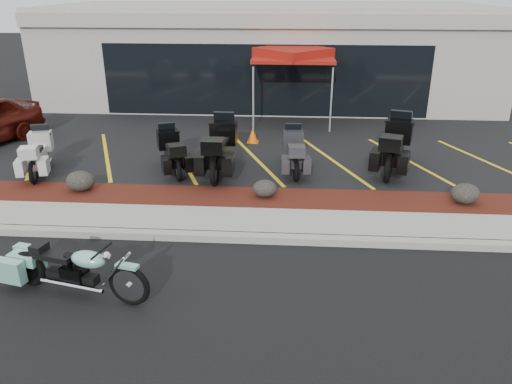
# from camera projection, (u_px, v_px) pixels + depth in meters

# --- Properties ---
(ground) EXTENTS (90.00, 90.00, 0.00)m
(ground) POSITION_uv_depth(u_px,v_px,m) (235.00, 264.00, 9.27)
(ground) COLOR black
(ground) RESTS_ON ground
(curb) EXTENTS (24.00, 0.25, 0.15)m
(curb) POSITION_uv_depth(u_px,v_px,m) (240.00, 237.00, 10.07)
(curb) COLOR gray
(curb) RESTS_ON ground
(sidewalk) EXTENTS (24.00, 1.20, 0.15)m
(sidewalk) POSITION_uv_depth(u_px,v_px,m) (243.00, 222.00, 10.72)
(sidewalk) COLOR gray
(sidewalk) RESTS_ON ground
(mulch_bed) EXTENTS (24.00, 1.20, 0.16)m
(mulch_bed) POSITION_uv_depth(u_px,v_px,m) (248.00, 200.00, 11.82)
(mulch_bed) COLOR #370F0C
(mulch_bed) RESTS_ON ground
(upper_lot) EXTENTS (26.00, 9.60, 0.15)m
(upper_lot) POSITION_uv_depth(u_px,v_px,m) (261.00, 136.00, 16.79)
(upper_lot) COLOR black
(upper_lot) RESTS_ON ground
(dealership_building) EXTENTS (18.00, 8.16, 4.00)m
(dealership_building) POSITION_uv_depth(u_px,v_px,m) (270.00, 53.00, 21.81)
(dealership_building) COLOR #9A968B
(dealership_building) RESTS_ON ground
(boulder_left) EXTENTS (0.69, 0.57, 0.49)m
(boulder_left) POSITION_uv_depth(u_px,v_px,m) (80.00, 181.00, 12.05)
(boulder_left) COLOR black
(boulder_left) RESTS_ON mulch_bed
(boulder_mid) EXTENTS (0.57, 0.48, 0.41)m
(boulder_mid) POSITION_uv_depth(u_px,v_px,m) (265.00, 188.00, 11.72)
(boulder_mid) COLOR black
(boulder_mid) RESTS_ON mulch_bed
(boulder_right) EXTENTS (0.65, 0.55, 0.46)m
(boulder_right) POSITION_uv_depth(u_px,v_px,m) (465.00, 194.00, 11.36)
(boulder_right) COLOR black
(boulder_right) RESTS_ON mulch_bed
(hero_cruiser) EXTENTS (2.83, 1.31, 0.97)m
(hero_cruiser) POSITION_uv_depth(u_px,v_px,m) (129.00, 279.00, 7.91)
(hero_cruiser) COLOR #7DC3B5
(hero_cruiser) RESTS_ON ground
(touring_white) EXTENTS (1.26, 2.14, 1.17)m
(touring_white) POSITION_uv_depth(u_px,v_px,m) (43.00, 145.00, 13.65)
(touring_white) COLOR silver
(touring_white) RESTS_ON upper_lot
(touring_black_front) EXTENTS (1.48, 2.15, 1.17)m
(touring_black_front) POSITION_uv_depth(u_px,v_px,m) (168.00, 143.00, 13.80)
(touring_black_front) COLOR black
(touring_black_front) RESTS_ON upper_lot
(touring_black_mid) EXTENTS (0.99, 2.51, 1.45)m
(touring_black_mid) POSITION_uv_depth(u_px,v_px,m) (225.00, 137.00, 13.84)
(touring_black_mid) COLOR black
(touring_black_mid) RESTS_ON upper_lot
(touring_grey) EXTENTS (0.88, 2.02, 1.15)m
(touring_grey) POSITION_uv_depth(u_px,v_px,m) (293.00, 143.00, 13.82)
(touring_grey) COLOR #303135
(touring_grey) RESTS_ON upper_lot
(touring_black_rear) EXTENTS (1.68, 2.68, 1.46)m
(touring_black_rear) POSITION_uv_depth(u_px,v_px,m) (399.00, 136.00, 13.94)
(touring_black_rear) COLOR black
(touring_black_rear) RESTS_ON upper_lot
(traffic_cone) EXTENTS (0.40, 0.40, 0.46)m
(traffic_cone) POSITION_uv_depth(u_px,v_px,m) (253.00, 135.00, 15.76)
(traffic_cone) COLOR #F36208
(traffic_cone) RESTS_ON upper_lot
(popup_canopy) EXTENTS (3.56, 3.56, 2.60)m
(popup_canopy) POSITION_uv_depth(u_px,v_px,m) (293.00, 55.00, 17.38)
(popup_canopy) COLOR silver
(popup_canopy) RESTS_ON upper_lot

